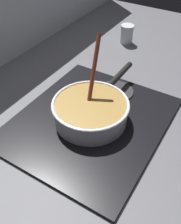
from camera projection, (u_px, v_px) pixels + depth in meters
name	position (u px, v px, depth m)	size (l,w,h in m)	color
ground	(149.00, 165.00, 0.81)	(2.40, 1.60, 0.04)	#4C4C51
hob_plate	(90.00, 121.00, 0.92)	(0.56, 0.48, 0.01)	black
burner_ring	(90.00, 119.00, 0.91)	(0.18, 0.18, 0.01)	#592D0C
spare_burner	(116.00, 91.00, 1.03)	(0.14, 0.14, 0.01)	#262628
cooking_pan	(91.00, 110.00, 0.89)	(0.43, 0.26, 0.27)	silver
condiment_jar	(127.00, 34.00, 1.34)	(0.07, 0.07, 0.09)	silver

